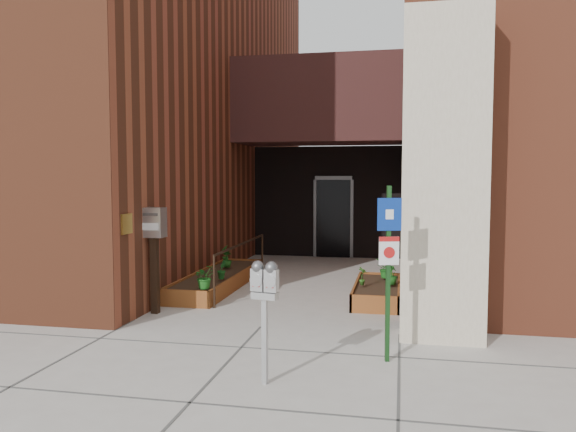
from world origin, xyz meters
The scene contains 15 objects.
ground centered at (0.00, 0.00, 0.00)m, with size 80.00×80.00×0.00m, color #9E9991.
architecture centered at (-0.18, 6.89, 4.98)m, with size 20.00×14.60×10.00m.
planter_left centered at (-1.55, 2.70, 0.13)m, with size 0.90×3.60×0.30m.
planter_right centered at (1.60, 2.20, 0.13)m, with size 0.80×2.20×0.30m.
handrail centered at (-1.05, 2.65, 0.75)m, with size 0.04×3.34×0.90m.
parking_meter centered at (0.60, -2.16, 1.02)m, with size 0.30×0.16×1.32m.
sign_post centered at (1.86, -1.18, 1.29)m, with size 0.28×0.11×2.10m.
payment_dropbox centered at (-1.86, 0.47, 1.23)m, with size 0.34×0.26×1.71m.
shrub_left_a centered at (-1.25, 1.10, 0.51)m, with size 0.37×0.37×0.41m, color #1C5F1B.
shrub_left_b centered at (-1.25, 2.01, 0.47)m, with size 0.19×0.19×0.35m, color #18561C.
shrub_left_c centered at (-1.56, 3.30, 0.47)m, with size 0.20×0.20×0.35m, color #1A5017.
shrub_left_d centered at (-1.85, 4.06, 0.48)m, with size 0.19×0.19×0.37m, color #20601B.
shrub_right_a centered at (1.85, 2.09, 0.48)m, with size 0.20×0.20×0.35m, color #174E16.
shrub_right_b centered at (1.35, 1.94, 0.46)m, with size 0.17×0.17×0.33m, color #2B621C.
shrub_right_c centered at (1.72, 2.69, 0.49)m, with size 0.33×0.33×0.37m, color #1C621C.
Camera 1 is at (2.00, -7.83, 2.22)m, focal length 35.00 mm.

